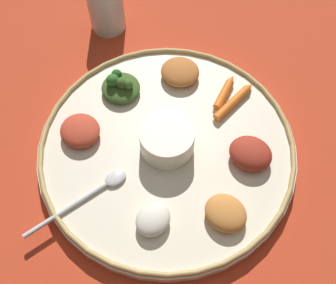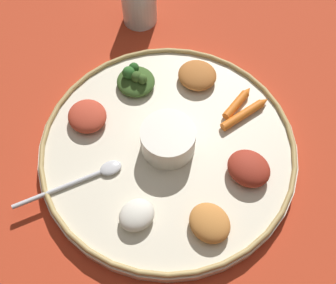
# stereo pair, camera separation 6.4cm
# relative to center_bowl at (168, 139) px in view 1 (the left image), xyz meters

# --- Properties ---
(ground_plane) EXTENTS (2.40, 2.40, 0.00)m
(ground_plane) POSITION_rel_center_bowl_xyz_m (0.00, 0.00, -0.04)
(ground_plane) COLOR #B7381E
(platter) EXTENTS (0.41, 0.41, 0.02)m
(platter) POSITION_rel_center_bowl_xyz_m (0.00, 0.00, -0.03)
(platter) COLOR beige
(platter) RESTS_ON ground_plane
(platter_rim) EXTENTS (0.40, 0.40, 0.01)m
(platter_rim) POSITION_rel_center_bowl_xyz_m (0.00, 0.00, -0.02)
(platter_rim) COLOR tan
(platter_rim) RESTS_ON platter
(center_bowl) EXTENTS (0.08, 0.08, 0.05)m
(center_bowl) POSITION_rel_center_bowl_xyz_m (0.00, 0.00, 0.00)
(center_bowl) COLOR silver
(center_bowl) RESTS_ON platter
(spoon) EXTENTS (0.11, 0.15, 0.01)m
(spoon) POSITION_rel_center_bowl_xyz_m (0.08, -0.11, -0.02)
(spoon) COLOR silver
(spoon) RESTS_ON platter
(greens_pile) EXTENTS (0.09, 0.09, 0.04)m
(greens_pile) POSITION_rel_center_bowl_xyz_m (-0.11, -0.08, -0.01)
(greens_pile) COLOR #385623
(greens_pile) RESTS_ON platter
(carrot_near_spoon) EXTENTS (0.08, 0.08, 0.01)m
(carrot_near_spoon) POSITION_rel_center_bowl_xyz_m (-0.08, 0.11, -0.02)
(carrot_near_spoon) COLOR orange
(carrot_near_spoon) RESTS_ON platter
(carrot_outer) EXTENTS (0.07, 0.05, 0.01)m
(carrot_outer) POSITION_rel_center_bowl_xyz_m (-0.10, 0.10, -0.02)
(carrot_outer) COLOR orange
(carrot_outer) RESTS_ON platter
(mound_chickpea) EXTENTS (0.08, 0.09, 0.02)m
(mound_chickpea) POSITION_rel_center_bowl_xyz_m (-0.14, 0.02, -0.01)
(mound_chickpea) COLOR #B2662D
(mound_chickpea) RESTS_ON platter
(mound_squash) EXTENTS (0.08, 0.08, 0.03)m
(mound_squash) POSITION_rel_center_bowl_xyz_m (0.12, 0.08, -0.01)
(mound_squash) COLOR #C67A38
(mound_squash) RESTS_ON platter
(mound_beet) EXTENTS (0.08, 0.09, 0.03)m
(mound_beet) POSITION_rel_center_bowl_xyz_m (0.02, 0.13, -0.01)
(mound_beet) COLOR maroon
(mound_beet) RESTS_ON platter
(mound_rice_white) EXTENTS (0.07, 0.07, 0.03)m
(mound_rice_white) POSITION_rel_center_bowl_xyz_m (0.12, -0.02, -0.01)
(mound_rice_white) COLOR silver
(mound_rice_white) RESTS_ON platter
(mound_berbere_red) EXTENTS (0.09, 0.09, 0.03)m
(mound_berbere_red) POSITION_rel_center_bowl_xyz_m (-0.02, -0.14, -0.01)
(mound_berbere_red) COLOR #B73D28
(mound_berbere_red) RESTS_ON platter
(drinking_glass) EXTENTS (0.07, 0.07, 0.10)m
(drinking_glass) POSITION_rel_center_bowl_xyz_m (-0.28, -0.11, -0.00)
(drinking_glass) COLOR silver
(drinking_glass) RESTS_ON ground_plane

